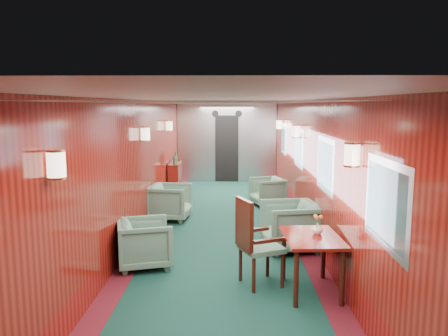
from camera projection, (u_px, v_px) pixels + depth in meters
The scene contains 12 objects.
room at pixel (223, 146), 7.28m from camera, with size 12.00×12.10×2.40m.
bulkhead at pixel (227, 142), 13.20m from camera, with size 2.98×0.17×2.39m.
windows_right at pixel (310, 155), 7.53m from camera, with size 0.02×8.60×0.80m.
wall_sconces at pixel (224, 134), 7.82m from camera, with size 2.97×7.97×0.25m.
dining_table at pixel (312, 245), 5.37m from camera, with size 0.72×0.99×0.72m.
side_chair at pixel (254, 239), 5.56m from camera, with size 0.66×0.67×1.15m.
credenza at pixel (175, 178), 11.45m from camera, with size 0.29×0.91×1.09m.
flower_vase at pixel (317, 229), 5.43m from camera, with size 0.13×0.13×0.14m, color white.
armchair_left_near at pixel (145, 243), 6.27m from camera, with size 0.73×0.75×0.69m, color #1E4737.
armchair_left_far at pixel (170, 202), 8.84m from camera, with size 0.77×0.79×0.72m, color #1E4737.
armchair_right_near at pixel (290, 226), 6.99m from camera, with size 0.83×0.86×0.78m, color #1E4737.
armchair_right_far at pixel (267, 192), 10.10m from camera, with size 0.69×0.71×0.65m, color #1E4737.
Camera 1 is at (0.13, -7.26, 2.32)m, focal length 35.00 mm.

